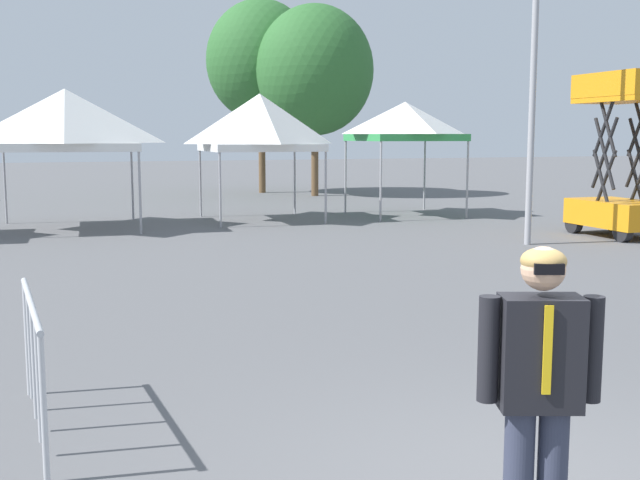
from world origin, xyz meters
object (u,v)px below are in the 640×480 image
Objects in this scene: light_pole_near_lift at (536,5)px; tree_behind_tents_left at (261,61)px; tree_behind_tents_right at (315,70)px; crowd_barrier_near_person at (33,340)px; scissor_lift at (620,187)px; canopy_tent_far_right at (260,122)px; canopy_tent_left_of_center at (405,122)px; canopy_tent_behind_right at (66,120)px; person_foreground at (539,387)px.

light_pole_near_lift reaches higher than tree_behind_tents_left.
crowd_barrier_near_person is (-10.61, -22.44, -4.10)m from tree_behind_tents_right.
tree_behind_tents_right reaches higher than scissor_lift.
tree_behind_tents_left is at bearing 69.75° from crowd_barrier_near_person.
tree_behind_tents_right is 25.16m from crowd_barrier_near_person.
light_pole_near_lift is at bearing -171.48° from scissor_lift.
crowd_barrier_near_person is at bearing -110.25° from tree_behind_tents_left.
canopy_tent_far_right is 4.38m from canopy_tent_left_of_center.
light_pole_near_lift reaches higher than canopy_tent_far_right.
canopy_tent_left_of_center is 0.37× the size of light_pole_near_lift.
canopy_tent_left_of_center is at bearing 0.28° from canopy_tent_behind_right.
person_foreground is at bearing -132.96° from scissor_lift.
canopy_tent_left_of_center is at bearing 111.81° from scissor_lift.
scissor_lift reaches higher than crowd_barrier_near_person.
light_pole_near_lift reaches higher than crowd_barrier_near_person.
tree_behind_tents_right is at bearing 64.69° from crowd_barrier_near_person.
tree_behind_tents_left is (-1.32, 10.43, 2.61)m from canopy_tent_left_of_center.
person_foreground is at bearing -125.25° from light_pole_near_lift.
person_foreground is at bearing -51.05° from crowd_barrier_near_person.
light_pole_near_lift is (4.03, -6.83, 2.34)m from canopy_tent_far_right.
tree_behind_tents_right is at bearing 72.32° from person_foreground.
tree_behind_tents_right is 0.94× the size of tree_behind_tents_left.
tree_behind_tents_right is at bearing -58.91° from tree_behind_tents_left.
canopy_tent_behind_right is 13.57m from scissor_lift.
light_pole_near_lift is 1.22× the size of tree_behind_tents_right.
crowd_barrier_near_person is (-2.48, 3.07, -0.28)m from person_foreground.
scissor_lift is 4.83m from light_pole_near_lift.
canopy_tent_left_of_center is at bearing 53.96° from crowd_barrier_near_person.
canopy_tent_left_of_center is 0.45× the size of tree_behind_tents_right.
tree_behind_tents_left is at bearing 52.03° from canopy_tent_behind_right.
canopy_tent_behind_right is 5.13m from canopy_tent_far_right.
tree_behind_tents_left reaches higher than canopy_tent_left_of_center.
canopy_tent_behind_right is at bearing 94.88° from person_foreground.
tree_behind_tents_left is at bearing 93.29° from light_pole_near_lift.
tree_behind_tents_left is (-0.98, 17.06, 0.32)m from light_pole_near_lift.
light_pole_near_lift is at bearing 37.46° from crowd_barrier_near_person.
tree_behind_tents_left is at bearing 97.22° from canopy_tent_left_of_center.
tree_behind_tents_left is (8.17, 10.47, 2.63)m from canopy_tent_behind_right.
person_foreground is 13.87m from light_pole_near_lift.
scissor_lift is at bearing -27.24° from canopy_tent_behind_right.
tree_behind_tents_left reaches higher than person_foreground.
light_pole_near_lift is 14.67m from tree_behind_tents_right.
tree_behind_tents_right is at bearing 60.12° from canopy_tent_far_right.
tree_behind_tents_left is at bearing 76.53° from person_foreground.
tree_behind_tents_right is 2.85m from tree_behind_tents_left.
canopy_tent_behind_right reaches higher than person_foreground.
scissor_lift is at bearing -77.11° from tree_behind_tents_left.
crowd_barrier_near_person is at bearing -147.71° from scissor_lift.
tree_behind_tents_right reaches higher than canopy_tent_far_right.
tree_behind_tents_right is (8.13, 25.50, 3.82)m from person_foreground.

